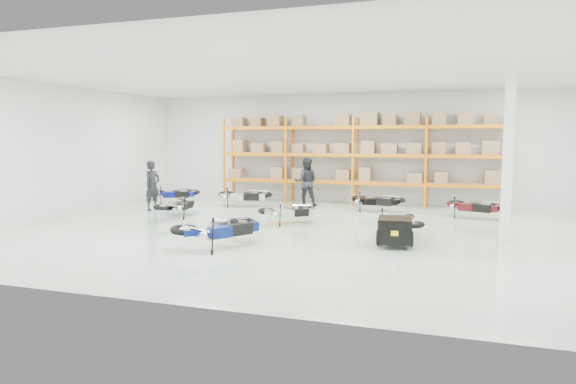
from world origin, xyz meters
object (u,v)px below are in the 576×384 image
(moto_silver_left, at_px, (289,208))
(moto_touring_right, at_px, (402,217))
(moto_back_b, at_px, (244,192))
(moto_back_d, at_px, (474,203))
(moto_black_far_left, at_px, (177,202))
(moto_back_a, at_px, (175,191))
(person_back, at_px, (306,182))
(person_left, at_px, (152,185))
(trailer, at_px, (395,230))
(moto_back_c, at_px, (377,197))
(moto_blue_centre, at_px, (220,223))

(moto_silver_left, xyz_separation_m, moto_touring_right, (3.58, -0.85, 0.01))
(moto_back_b, distance_m, moto_back_d, 8.49)
(moto_black_far_left, xyz_separation_m, moto_touring_right, (7.59, -0.90, -0.02))
(moto_back_a, bearing_deg, person_back, -102.02)
(moto_silver_left, xyz_separation_m, person_left, (-5.78, 1.28, 0.44))
(moto_silver_left, distance_m, trailer, 4.34)
(moto_back_a, distance_m, person_left, 2.08)
(moto_black_far_left, height_order, moto_back_c, moto_back_c)
(moto_back_b, bearing_deg, person_back, -77.09)
(moto_back_d, height_order, person_left, person_left)
(moto_back_a, height_order, moto_back_c, moto_back_a)
(moto_back_c, bearing_deg, moto_back_b, 100.06)
(moto_blue_centre, height_order, moto_back_b, moto_blue_centre)
(moto_back_a, xyz_separation_m, moto_back_b, (3.13, -0.08, 0.04))
(moto_back_a, relative_size, person_back, 0.90)
(moto_black_far_left, relative_size, moto_back_a, 0.98)
(moto_silver_left, xyz_separation_m, person_back, (-0.67, 4.16, 0.47))
(moto_touring_right, height_order, moto_back_d, moto_back_d)
(moto_touring_right, bearing_deg, moto_back_d, 46.26)
(moto_silver_left, height_order, person_left, person_left)
(moto_silver_left, distance_m, person_left, 5.93)
(moto_back_c, bearing_deg, moto_blue_centre, 166.96)
(moto_back_c, xyz_separation_m, person_back, (-2.88, 0.63, 0.43))
(moto_blue_centre, height_order, moto_back_c, moto_blue_centre)
(moto_back_a, bearing_deg, moto_back_b, -112.48)
(moto_back_a, bearing_deg, moto_back_d, -112.70)
(trailer, distance_m, moto_back_c, 6.14)
(moto_touring_right, distance_m, moto_back_d, 4.30)
(moto_blue_centre, height_order, moto_back_d, moto_blue_centre)
(moto_touring_right, relative_size, moto_back_b, 0.88)
(moto_silver_left, bearing_deg, person_back, -29.95)
(moto_back_b, bearing_deg, moto_silver_left, -147.35)
(moto_blue_centre, distance_m, person_back, 8.10)
(moto_back_c, distance_m, person_back, 2.98)
(trailer, bearing_deg, moto_back_b, 132.77)
(moto_back_a, height_order, person_back, person_back)
(moto_back_d, bearing_deg, person_left, 119.20)
(trailer, bearing_deg, moto_blue_centre, -166.02)
(moto_back_d, bearing_deg, moto_touring_right, 173.37)
(moto_blue_centre, relative_size, person_back, 1.05)
(moto_black_far_left, bearing_deg, moto_back_d, -168.47)
(moto_back_b, relative_size, moto_back_d, 1.08)
(moto_back_c, bearing_deg, moto_back_a, 98.23)
(moto_blue_centre, height_order, moto_black_far_left, moto_blue_centre)
(moto_blue_centre, xyz_separation_m, trailer, (4.04, 1.48, -0.20))
(moto_back_b, distance_m, person_left, 3.47)
(moto_back_c, bearing_deg, moto_back_d, -92.85)
(moto_back_a, bearing_deg, moto_blue_centre, -163.34)
(moto_silver_left, bearing_deg, person_left, 38.42)
(person_left, bearing_deg, moto_back_d, -68.88)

